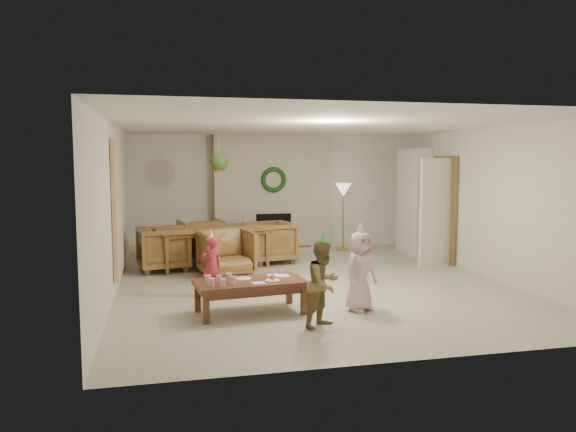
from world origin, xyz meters
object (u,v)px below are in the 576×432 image
object	(u,v)px
dining_chair_near	(226,253)
child_red	(211,267)
dining_chair_far	(202,239)
dining_chair_right	(270,242)
coffee_table_top	(250,283)
child_plaid	(324,284)
child_pink	(360,271)
dining_table	(213,248)
dining_chair_left	(164,248)

from	to	relation	value
dining_chair_near	child_red	xyz separation A→B (m)	(-0.37, -1.34, 0.04)
dining_chair_far	dining_chair_right	size ratio (longest dim) A/B	1.00
dining_chair_far	coffee_table_top	xyz separation A→B (m)	(0.33, -4.09, 0.00)
dining_chair_right	child_red	world-z (taller)	child_red
dining_chair_far	child_plaid	distance (m)	4.98
child_plaid	child_pink	world-z (taller)	child_pink
dining_table	dining_chair_far	world-z (taller)	dining_chair_far
dining_chair_left	coffee_table_top	world-z (taller)	dining_chair_left
coffee_table_top	child_red	xyz separation A→B (m)	(-0.41, 0.99, 0.04)
dining_chair_far	dining_chair_left	bearing A→B (deg)	45.00
dining_table	child_red	xyz separation A→B (m)	(-0.22, -2.22, 0.08)
child_red	child_pink	size ratio (longest dim) A/B	0.83
dining_chair_far	coffee_table_top	bearing A→B (deg)	85.32
child_pink	dining_chair_near	bearing A→B (deg)	92.68
dining_chair_near	coffee_table_top	world-z (taller)	dining_chair_near
dining_chair_near	dining_chair_right	xyz separation A→B (m)	(0.96, 1.06, 0.00)
dining_chair_right	dining_chair_near	bearing A→B (deg)	-51.34
dining_table	child_plaid	world-z (taller)	child_plaid
dining_chair_far	dining_chair_left	xyz separation A→B (m)	(-0.74, -1.03, 0.00)
dining_chair_right	dining_chair_left	bearing A→B (deg)	-90.00
dining_chair_right	child_pink	world-z (taller)	child_pink
coffee_table_top	child_pink	distance (m)	1.44
dining_chair_far	child_plaid	size ratio (longest dim) A/B	0.84
dining_chair_near	child_red	distance (m)	1.39
dining_chair_far	child_red	size ratio (longest dim) A/B	1.00
dining_chair_left	dining_chair_far	bearing A→B (deg)	-45.00
dining_chair_near	dining_chair_far	bearing A→B (deg)	90.00
child_pink	coffee_table_top	bearing A→B (deg)	144.92
dining_chair_far	child_red	bearing A→B (deg)	79.25
dining_table	dining_chair_left	size ratio (longest dim) A/B	2.34
dining_table	coffee_table_top	distance (m)	3.22
dining_chair_far	dining_chair_left	size ratio (longest dim) A/B	1.00
child_plaid	coffee_table_top	bearing A→B (deg)	97.98
dining_chair_near	dining_chair_right	world-z (taller)	same
child_red	dining_chair_left	bearing A→B (deg)	-89.65
child_plaid	child_pink	size ratio (longest dim) A/B	0.99
dining_chair_left	dining_chair_right	distance (m)	2.01
dining_table	child_red	bearing A→B (deg)	-105.03
dining_table	dining_chair_far	size ratio (longest dim) A/B	2.34
dining_chair_right	coffee_table_top	world-z (taller)	dining_chair_right
child_plaid	dining_chair_near	bearing A→B (deg)	67.74
dining_chair_far	coffee_table_top	size ratio (longest dim) A/B	0.62
dining_chair_right	coffee_table_top	distance (m)	3.51
child_red	coffee_table_top	bearing A→B (deg)	95.30
dining_chair_left	dining_chair_right	world-z (taller)	same
dining_chair_near	dining_chair_left	bearing A→B (deg)	135.00
dining_chair_right	coffee_table_top	size ratio (longest dim) A/B	0.62
dining_chair_right	child_plaid	world-z (taller)	child_plaid
dining_chair_left	child_plaid	bearing A→B (deg)	-163.86
dining_chair_far	child_pink	xyz separation A→B (m)	(1.76, -4.28, 0.13)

